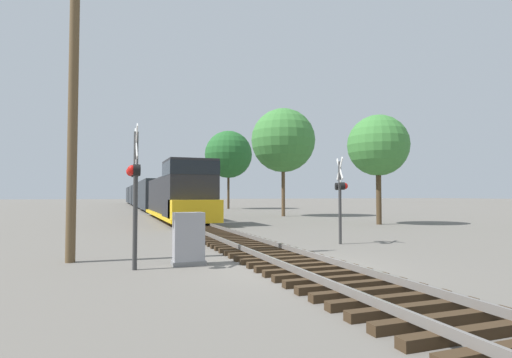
{
  "coord_description": "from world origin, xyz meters",
  "views": [
    {
      "loc": [
        -4.73,
        -9.86,
        1.96
      ],
      "look_at": [
        1.27,
        6.73,
        2.67
      ],
      "focal_mm": 28.0,
      "sensor_mm": 36.0,
      "label": 1
    }
  ],
  "objects": [
    {
      "name": "ground_plane",
      "position": [
        0.0,
        0.0,
        0.0
      ],
      "size": [
        400.0,
        400.0,
        0.0
      ],
      "primitive_type": "plane",
      "color": "#666059"
    },
    {
      "name": "rail_track_bed",
      "position": [
        0.0,
        -0.0,
        0.14
      ],
      "size": [
        2.6,
        160.0,
        0.31
      ],
      "color": "#382819",
      "rests_on": "ground"
    },
    {
      "name": "freight_train",
      "position": [
        0.0,
        53.53,
        1.94
      ],
      "size": [
        3.08,
        81.63,
        4.22
      ],
      "color": "#232326",
      "rests_on": "ground"
    },
    {
      "name": "crossing_signal_near",
      "position": [
        -4.17,
        1.12,
        2.34
      ],
      "size": [
        0.33,
        1.0,
        3.81
      ],
      "rotation": [
        0.0,
        0.0,
        -1.56
      ],
      "color": "#333333",
      "rests_on": "ground"
    },
    {
      "name": "crossing_signal_far",
      "position": [
        3.94,
        4.08,
        2.12
      ],
      "size": [
        0.56,
        1.01,
        3.48
      ],
      "rotation": [
        0.0,
        0.0,
        1.27
      ],
      "color": "#333333",
      "rests_on": "ground"
    },
    {
      "name": "relay_cabinet",
      "position": [
        -2.68,
        1.4,
        0.72
      ],
      "size": [
        0.92,
        0.55,
        1.47
      ],
      "color": "slate",
      "rests_on": "ground"
    },
    {
      "name": "utility_pole",
      "position": [
        -5.85,
        2.97,
        5.12
      ],
      "size": [
        1.8,
        0.28,
        9.95
      ],
      "color": "brown",
      "rests_on": "ground"
    },
    {
      "name": "tree_far_right",
      "position": [
        12.13,
        12.52,
        5.3
      ],
      "size": [
        4.11,
        4.11,
        7.38
      ],
      "color": "#473521",
      "rests_on": "ground"
    },
    {
      "name": "tree_mid_background",
      "position": [
        10.33,
        24.3,
        7.09
      ],
      "size": [
        5.98,
        5.98,
        10.1
      ],
      "color": "brown",
      "rests_on": "ground"
    },
    {
      "name": "tree_deep_background",
      "position": [
        10.98,
        45.25,
        7.81
      ],
      "size": [
        6.79,
        6.79,
        11.21
      ],
      "color": "#473521",
      "rests_on": "ground"
    }
  ]
}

